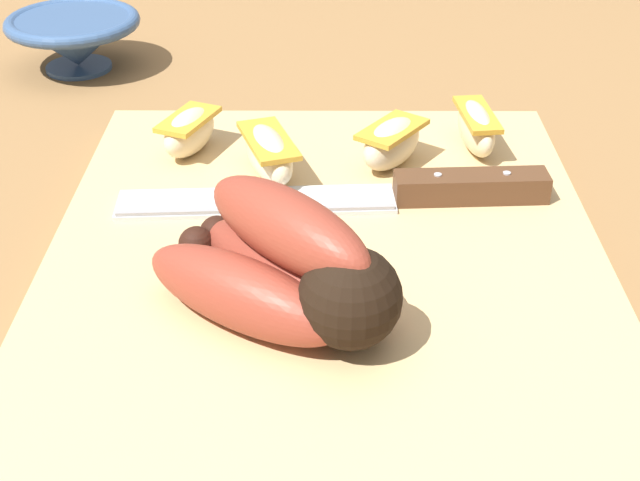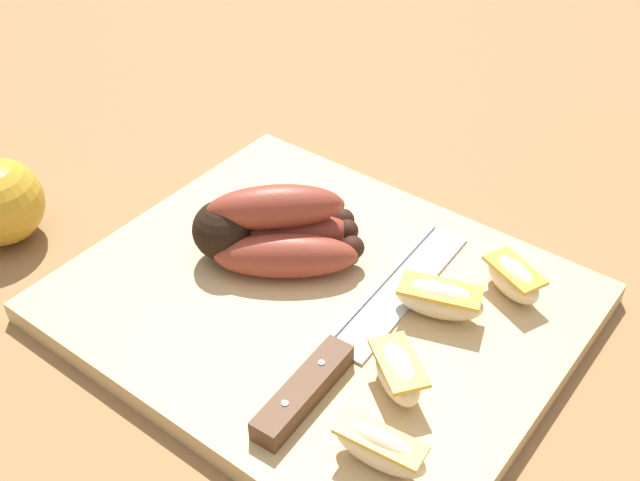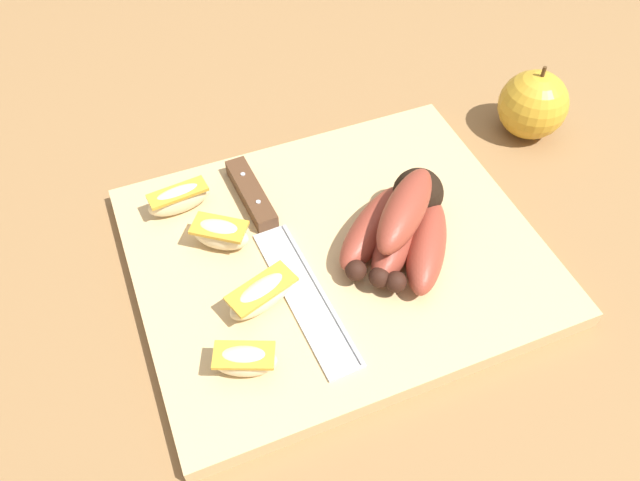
{
  "view_description": "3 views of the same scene",
  "coord_description": "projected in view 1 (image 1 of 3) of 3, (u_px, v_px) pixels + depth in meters",
  "views": [
    {
      "loc": [
        0.46,
        0.01,
        0.31
      ],
      "look_at": [
        0.02,
        0.01,
        0.04
      ],
      "focal_mm": 50.51,
      "sensor_mm": 36.0,
      "label": 1
    },
    {
      "loc": [
        -0.29,
        0.39,
        0.47
      ],
      "look_at": [
        0.01,
        -0.01,
        0.06
      ],
      "focal_mm": 44.04,
      "sensor_mm": 36.0,
      "label": 2
    },
    {
      "loc": [
        -0.16,
        -0.35,
        0.52
      ],
      "look_at": [
        -0.02,
        0.01,
        0.03
      ],
      "focal_mm": 35.43,
      "sensor_mm": 36.0,
      "label": 3
    }
  ],
  "objects": [
    {
      "name": "ground_plane",
      "position": [
        307.0,
        274.0,
        0.55
      ],
      "size": [
        6.0,
        6.0,
        0.0
      ],
      "primitive_type": "plane",
      "color": "olive"
    },
    {
      "name": "cutting_board",
      "position": [
        326.0,
        257.0,
        0.55
      ],
      "size": [
        0.4,
        0.33,
        0.02
      ],
      "primitive_type": "cube",
      "color": "tan",
      "rests_on": "ground_plane"
    },
    {
      "name": "banana_bunch",
      "position": [
        291.0,
        267.0,
        0.47
      ],
      "size": [
        0.15,
        0.15,
        0.07
      ],
      "color": "black",
      "rests_on": "cutting_board"
    },
    {
      "name": "chefs_knife",
      "position": [
        397.0,
        192.0,
        0.58
      ],
      "size": [
        0.05,
        0.28,
        0.02
      ],
      "color": "silver",
      "rests_on": "cutting_board"
    },
    {
      "name": "apple_wedge_near",
      "position": [
        269.0,
        153.0,
        0.61
      ],
      "size": [
        0.08,
        0.05,
        0.03
      ],
      "color": "beige",
      "rests_on": "cutting_board"
    },
    {
      "name": "apple_wedge_middle",
      "position": [
        476.0,
        127.0,
        0.64
      ],
      "size": [
        0.07,
        0.03,
        0.03
      ],
      "color": "beige",
      "rests_on": "cutting_board"
    },
    {
      "name": "apple_wedge_far",
      "position": [
        392.0,
        142.0,
        0.62
      ],
      "size": [
        0.06,
        0.06,
        0.03
      ],
      "color": "beige",
      "rests_on": "cutting_board"
    },
    {
      "name": "apple_wedge_extra",
      "position": [
        189.0,
        131.0,
        0.64
      ],
      "size": [
        0.06,
        0.04,
        0.03
      ],
      "color": "beige",
      "rests_on": "cutting_board"
    },
    {
      "name": "ceramic_bowl",
      "position": [
        75.0,
        38.0,
        0.82
      ],
      "size": [
        0.12,
        0.12,
        0.05
      ],
      "color": "#385684",
      "rests_on": "ground_plane"
    }
  ]
}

